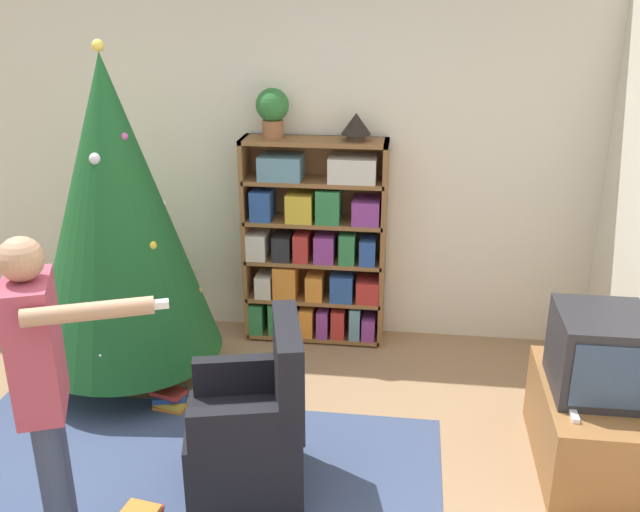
# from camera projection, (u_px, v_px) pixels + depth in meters

# --- Properties ---
(wall_back) EXTENTS (8.00, 0.10, 2.60)m
(wall_back) POSITION_uv_depth(u_px,v_px,m) (281.00, 156.00, 5.01)
(wall_back) COLOR silver
(wall_back) RESTS_ON ground_plane
(bookshelf) EXTENTS (0.99, 0.27, 1.47)m
(bookshelf) POSITION_uv_depth(u_px,v_px,m) (315.00, 247.00, 4.99)
(bookshelf) COLOR brown
(bookshelf) RESTS_ON ground_plane
(tv_stand) EXTENTS (0.51, 0.91, 0.46)m
(tv_stand) POSITION_uv_depth(u_px,v_px,m) (588.00, 427.00, 3.78)
(tv_stand) COLOR #996638
(tv_stand) RESTS_ON ground_plane
(television) EXTENTS (0.45, 0.49, 0.43)m
(television) POSITION_uv_depth(u_px,v_px,m) (600.00, 353.00, 3.62)
(television) COLOR #28282D
(television) RESTS_ON tv_stand
(game_remote) EXTENTS (0.04, 0.12, 0.02)m
(game_remote) POSITION_uv_depth(u_px,v_px,m) (574.00, 415.00, 3.46)
(game_remote) COLOR white
(game_remote) RESTS_ON tv_stand
(christmas_tree) EXTENTS (1.18, 1.18, 2.15)m
(christmas_tree) POSITION_uv_depth(u_px,v_px,m) (116.00, 212.00, 4.29)
(christmas_tree) COLOR #4C3323
(christmas_tree) RESTS_ON ground_plane
(armchair) EXTENTS (0.69, 0.68, 0.92)m
(armchair) POSITION_uv_depth(u_px,v_px,m) (252.00, 433.00, 3.58)
(armchair) COLOR black
(armchair) RESTS_ON ground_plane
(standing_person) EXTENTS (0.72, 0.44, 1.54)m
(standing_person) POSITION_uv_depth(u_px,v_px,m) (43.00, 382.00, 2.92)
(standing_person) COLOR #38425B
(standing_person) RESTS_ON ground_plane
(potted_plant) EXTENTS (0.22, 0.22, 0.33)m
(potted_plant) POSITION_uv_depth(u_px,v_px,m) (272.00, 109.00, 4.69)
(potted_plant) COLOR #935B38
(potted_plant) RESTS_ON bookshelf
(table_lamp) EXTENTS (0.20, 0.20, 0.18)m
(table_lamp) POSITION_uv_depth(u_px,v_px,m) (356.00, 125.00, 4.65)
(table_lamp) COLOR #473828
(table_lamp) RESTS_ON bookshelf
(book_pile_near_tree) EXTENTS (0.24, 0.19, 0.12)m
(book_pile_near_tree) POSITION_uv_depth(u_px,v_px,m) (170.00, 399.00, 4.35)
(book_pile_near_tree) COLOR orange
(book_pile_near_tree) RESTS_ON ground_plane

